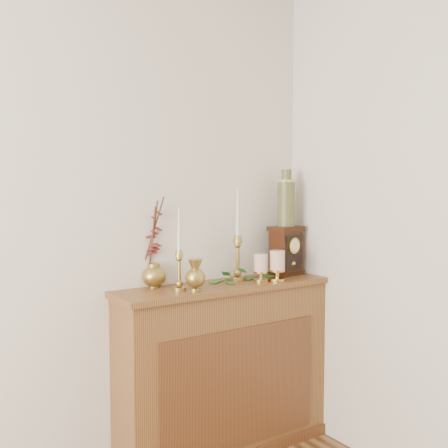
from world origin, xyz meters
TOP-DOWN VIEW (x-y plane):
  - console_shelf at (1.40, 2.10)m, footprint 1.24×0.34m
  - candlestick_left at (1.10, 2.07)m, footprint 0.07×0.07m
  - candlestick_center at (1.51, 2.14)m, footprint 0.09×0.09m
  - bud_vase at (1.16, 2.00)m, footprint 0.10×0.10m
  - ginger_jar at (1.04, 2.24)m, footprint 0.19×0.21m
  - pillar_candle_left at (1.59, 2.04)m, footprint 0.08×0.08m
  - pillar_candle_right at (1.68, 2.00)m, footprint 0.09×0.09m
  - ivy_garland at (1.55, 2.09)m, footprint 0.49×0.20m
  - mantel_clock at (1.86, 2.14)m, footprint 0.21×0.16m
  - ceramic_vase at (1.86, 2.14)m, footprint 0.10×0.10m

SIDE VIEW (x-z plane):
  - console_shelf at x=1.40m, z-range -0.03..0.90m
  - ivy_garland at x=1.55m, z-range 0.90..0.98m
  - bud_vase at x=1.16m, z-range 0.93..1.09m
  - pillar_candle_left at x=1.59m, z-range 0.93..1.10m
  - pillar_candle_right at x=1.68m, z-range 0.93..1.11m
  - candlestick_left at x=1.10m, z-range 0.86..1.28m
  - mantel_clock at x=1.86m, z-range 0.93..1.22m
  - candlestick_center at x=1.51m, z-range 0.84..1.35m
  - ginger_jar at x=1.04m, z-range 0.91..1.38m
  - ceramic_vase at x=1.86m, z-range 1.20..1.53m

